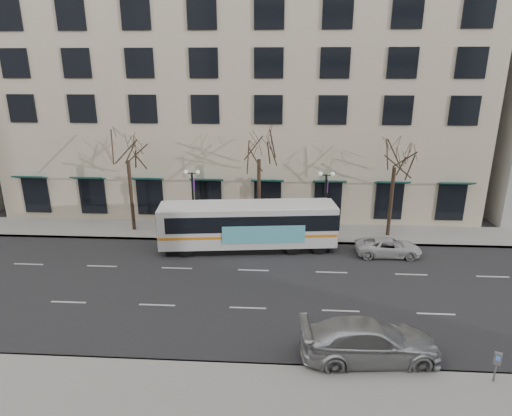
# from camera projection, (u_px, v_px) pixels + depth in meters

# --- Properties ---
(ground) EXTENTS (160.00, 160.00, 0.00)m
(ground) POSITION_uv_depth(u_px,v_px,m) (251.00, 287.00, 25.35)
(ground) COLOR black
(ground) RESTS_ON ground
(sidewalk_far) EXTENTS (80.00, 4.00, 0.15)m
(sidewalk_far) POSITION_uv_depth(u_px,v_px,m) (322.00, 233.00, 33.59)
(sidewalk_far) COLOR gray
(sidewalk_far) RESTS_ON ground
(building_hotel) EXTENTS (40.00, 20.00, 24.00)m
(building_hotel) POSITION_uv_depth(u_px,v_px,m) (245.00, 73.00, 41.74)
(building_hotel) COLOR #C4B596
(building_hotel) RESTS_ON ground
(tree_far_left) EXTENTS (3.60, 3.60, 8.34)m
(tree_far_left) POSITION_uv_depth(u_px,v_px,m) (127.00, 148.00, 32.23)
(tree_far_left) COLOR black
(tree_far_left) RESTS_ON ground
(tree_far_mid) EXTENTS (3.60, 3.60, 8.55)m
(tree_far_mid) POSITION_uv_depth(u_px,v_px,m) (259.00, 147.00, 31.59)
(tree_far_mid) COLOR black
(tree_far_mid) RESTS_ON ground
(tree_far_right) EXTENTS (3.60, 3.60, 8.06)m
(tree_far_right) POSITION_uv_depth(u_px,v_px,m) (396.00, 155.00, 31.17)
(tree_far_right) COLOR black
(tree_far_right) RESTS_ON ground
(lamp_post_left) EXTENTS (1.22, 0.45, 5.21)m
(lamp_post_left) POSITION_uv_depth(u_px,v_px,m) (193.00, 199.00, 32.53)
(lamp_post_left) COLOR black
(lamp_post_left) RESTS_ON ground
(lamp_post_right) EXTENTS (1.22, 0.45, 5.21)m
(lamp_post_right) POSITION_uv_depth(u_px,v_px,m) (325.00, 201.00, 31.95)
(lamp_post_right) COLOR black
(lamp_post_right) RESTS_ON ground
(city_bus) EXTENTS (12.68, 4.12, 3.38)m
(city_bus) POSITION_uv_depth(u_px,v_px,m) (249.00, 225.00, 30.33)
(city_bus) COLOR silver
(city_bus) RESTS_ON ground
(silver_car) EXTENTS (6.37, 3.02, 1.79)m
(silver_car) POSITION_uv_depth(u_px,v_px,m) (370.00, 341.00, 18.86)
(silver_car) COLOR #B9BCC2
(silver_car) RESTS_ON ground
(white_pickup) EXTENTS (4.46, 2.07, 1.24)m
(white_pickup) POSITION_uv_depth(u_px,v_px,m) (388.00, 247.00, 29.62)
(white_pickup) COLOR #BCBCBC
(white_pickup) RESTS_ON ground
(pay_station) EXTENTS (0.34, 0.28, 1.33)m
(pay_station) POSITION_uv_depth(u_px,v_px,m) (497.00, 361.00, 17.23)
(pay_station) COLOR gray
(pay_station) RESTS_ON sidewalk_near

